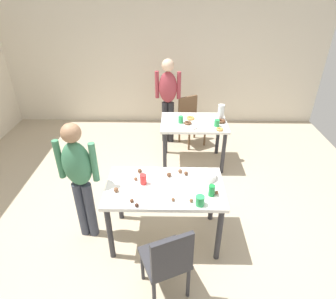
{
  "coord_description": "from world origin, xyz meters",
  "views": [
    {
      "loc": [
        0.19,
        -2.54,
        2.62
      ],
      "look_at": [
        0.14,
        0.36,
        0.9
      ],
      "focal_mm": 30.16,
      "sensor_mm": 36.0,
      "label": 1
    }
  ],
  "objects_px": {
    "chair_near_table": "(168,260)",
    "person_adult_far": "(168,95)",
    "dining_table_far": "(194,128)",
    "mixing_bowl": "(207,175)",
    "pitcher_far": "(221,112)",
    "person_girl_near": "(79,174)",
    "soda_can": "(212,191)",
    "dining_table_near": "(165,194)",
    "chair_far_table": "(190,118)"
  },
  "relations": [
    {
      "from": "soda_can",
      "to": "chair_far_table",
      "type": "bearing_deg",
      "value": 91.69
    },
    {
      "from": "chair_far_table",
      "to": "mixing_bowl",
      "type": "relative_size",
      "value": 4.1
    },
    {
      "from": "dining_table_far",
      "to": "person_adult_far",
      "type": "height_order",
      "value": "person_adult_far"
    },
    {
      "from": "chair_far_table",
      "to": "pitcher_far",
      "type": "height_order",
      "value": "pitcher_far"
    },
    {
      "from": "person_adult_far",
      "to": "soda_can",
      "type": "xyz_separation_m",
      "value": [
        0.48,
        -2.51,
        -0.12
      ]
    },
    {
      "from": "dining_table_near",
      "to": "soda_can",
      "type": "xyz_separation_m",
      "value": [
        0.48,
        -0.14,
        0.16
      ]
    },
    {
      "from": "chair_near_table",
      "to": "person_adult_far",
      "type": "relative_size",
      "value": 0.56
    },
    {
      "from": "person_girl_near",
      "to": "person_adult_far",
      "type": "xyz_separation_m",
      "value": [
        0.91,
        2.33,
        0.05
      ]
    },
    {
      "from": "dining_table_near",
      "to": "chair_far_table",
      "type": "height_order",
      "value": "chair_far_table"
    },
    {
      "from": "dining_table_near",
      "to": "mixing_bowl",
      "type": "bearing_deg",
      "value": 18.53
    },
    {
      "from": "dining_table_near",
      "to": "soda_can",
      "type": "relative_size",
      "value": 10.35
    },
    {
      "from": "chair_far_table",
      "to": "person_adult_far",
      "type": "height_order",
      "value": "person_adult_far"
    },
    {
      "from": "chair_near_table",
      "to": "pitcher_far",
      "type": "relative_size",
      "value": 3.58
    },
    {
      "from": "dining_table_near",
      "to": "pitcher_far",
      "type": "relative_size",
      "value": 5.2
    },
    {
      "from": "dining_table_near",
      "to": "soda_can",
      "type": "bearing_deg",
      "value": -16.41
    },
    {
      "from": "dining_table_near",
      "to": "pitcher_far",
      "type": "distance_m",
      "value": 1.94
    },
    {
      "from": "pitcher_far",
      "to": "dining_table_near",
      "type": "bearing_deg",
      "value": -115.82
    },
    {
      "from": "person_girl_near",
      "to": "dining_table_near",
      "type": "bearing_deg",
      "value": -2.18
    },
    {
      "from": "dining_table_far",
      "to": "person_adult_far",
      "type": "relative_size",
      "value": 0.66
    },
    {
      "from": "dining_table_near",
      "to": "chair_far_table",
      "type": "relative_size",
      "value": 1.45
    },
    {
      "from": "dining_table_far",
      "to": "person_adult_far",
      "type": "xyz_separation_m",
      "value": [
        -0.42,
        0.74,
        0.29
      ]
    },
    {
      "from": "chair_near_table",
      "to": "person_adult_far",
      "type": "bearing_deg",
      "value": 90.9
    },
    {
      "from": "dining_table_near",
      "to": "mixing_bowl",
      "type": "relative_size",
      "value": 5.94
    },
    {
      "from": "chair_near_table",
      "to": "pitcher_far",
      "type": "distance_m",
      "value": 2.62
    },
    {
      "from": "dining_table_far",
      "to": "mixing_bowl",
      "type": "distance_m",
      "value": 1.49
    },
    {
      "from": "person_girl_near",
      "to": "soda_can",
      "type": "height_order",
      "value": "person_girl_near"
    },
    {
      "from": "chair_far_table",
      "to": "pitcher_far",
      "type": "xyz_separation_m",
      "value": [
        0.43,
        -0.61,
        0.38
      ]
    },
    {
      "from": "chair_far_table",
      "to": "soda_can",
      "type": "bearing_deg",
      "value": -88.31
    },
    {
      "from": "chair_far_table",
      "to": "dining_table_far",
      "type": "bearing_deg",
      "value": -89.32
    },
    {
      "from": "person_girl_near",
      "to": "soda_can",
      "type": "relative_size",
      "value": 12.0
    },
    {
      "from": "mixing_bowl",
      "to": "person_adult_far",
      "type": "bearing_deg",
      "value": 101.87
    },
    {
      "from": "dining_table_far",
      "to": "dining_table_near",
      "type": "bearing_deg",
      "value": -104.21
    },
    {
      "from": "chair_far_table",
      "to": "soda_can",
      "type": "relative_size",
      "value": 7.13
    },
    {
      "from": "dining_table_near",
      "to": "dining_table_far",
      "type": "bearing_deg",
      "value": 75.79
    },
    {
      "from": "dining_table_far",
      "to": "person_girl_near",
      "type": "bearing_deg",
      "value": -129.65
    },
    {
      "from": "mixing_bowl",
      "to": "soda_can",
      "type": "bearing_deg",
      "value": -86.39
    },
    {
      "from": "mixing_bowl",
      "to": "pitcher_far",
      "type": "bearing_deg",
      "value": 76.52
    },
    {
      "from": "dining_table_near",
      "to": "person_girl_near",
      "type": "bearing_deg",
      "value": 177.82
    },
    {
      "from": "pitcher_far",
      "to": "soda_can",
      "type": "bearing_deg",
      "value": -100.88
    },
    {
      "from": "dining_table_far",
      "to": "chair_near_table",
      "type": "bearing_deg",
      "value": -98.91
    },
    {
      "from": "mixing_bowl",
      "to": "dining_table_near",
      "type": "bearing_deg",
      "value": -161.47
    },
    {
      "from": "person_girl_near",
      "to": "person_adult_far",
      "type": "bearing_deg",
      "value": 68.79
    },
    {
      "from": "chair_near_table",
      "to": "pitcher_far",
      "type": "bearing_deg",
      "value": 72.1
    },
    {
      "from": "person_adult_far",
      "to": "chair_far_table",
      "type": "bearing_deg",
      "value": -3.85
    },
    {
      "from": "chair_near_table",
      "to": "pitcher_far",
      "type": "height_order",
      "value": "pitcher_far"
    },
    {
      "from": "chair_far_table",
      "to": "person_adult_far",
      "type": "xyz_separation_m",
      "value": [
        -0.41,
        0.03,
        0.43
      ]
    },
    {
      "from": "person_girl_near",
      "to": "mixing_bowl",
      "type": "height_order",
      "value": "person_girl_near"
    },
    {
      "from": "pitcher_far",
      "to": "person_girl_near",
      "type": "bearing_deg",
      "value": -135.86
    },
    {
      "from": "person_girl_near",
      "to": "dining_table_far",
      "type": "bearing_deg",
      "value": 50.35
    },
    {
      "from": "dining_table_far",
      "to": "person_adult_far",
      "type": "distance_m",
      "value": 0.9
    }
  ]
}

